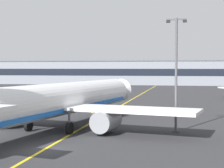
# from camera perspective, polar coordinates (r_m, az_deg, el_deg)

# --- Properties ---
(ground_plane) EXTENTS (400.00, 400.00, 0.00)m
(ground_plane) POSITION_cam_1_polar(r_m,az_deg,el_deg) (33.48, -10.05, -9.88)
(ground_plane) COLOR #2D2D30
(taxiway_centreline) EXTENTS (1.68, 180.00, 0.01)m
(taxiway_centreline) POSITION_cam_1_polar(r_m,az_deg,el_deg) (62.06, -0.06, -4.13)
(taxiway_centreline) COLOR yellow
(taxiway_centreline) RESTS_ON ground
(airliner_foreground) EXTENTS (32.32, 41.24, 11.65)m
(airliner_foreground) POSITION_cam_1_polar(r_m,az_deg,el_deg) (43.24, -8.39, -2.56)
(airliner_foreground) COLOR white
(airliner_foreground) RESTS_ON ground
(apron_lamp_post) EXTENTS (2.24, 0.90, 12.64)m
(apron_lamp_post) POSITION_cam_1_polar(r_m,az_deg,el_deg) (42.13, 9.73, 1.73)
(apron_lamp_post) COLOR #515156
(apron_lamp_post) RESTS_ON ground
(safety_cone_by_nose_gear) EXTENTS (0.44, 0.44, 0.55)m
(safety_cone_by_nose_gear) POSITION_cam_1_polar(r_m,az_deg,el_deg) (59.07, -2.99, -4.22)
(safety_cone_by_nose_gear) COLOR orange
(safety_cone_by_nose_gear) RESTS_ON ground
(terminal_building) EXTENTS (155.75, 12.40, 10.26)m
(terminal_building) POSITION_cam_1_polar(r_m,az_deg,el_deg) (159.02, 5.52, 1.75)
(terminal_building) COLOR gray
(terminal_building) RESTS_ON ground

